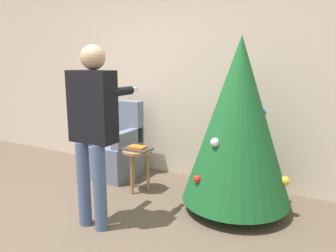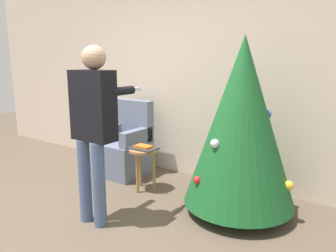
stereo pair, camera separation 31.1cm
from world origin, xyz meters
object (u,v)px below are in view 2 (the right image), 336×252
at_px(armchair, 125,148).
at_px(person_standing, 94,119).
at_px(christmas_tree, 241,122).
at_px(side_stool, 144,157).

distance_m(armchair, person_standing, 1.52).
xyz_separation_m(christmas_tree, armchair, (-1.76, 0.23, -0.59)).
height_order(armchair, person_standing, person_standing).
height_order(christmas_tree, armchair, christmas_tree).
height_order(christmas_tree, person_standing, christmas_tree).
bearing_deg(person_standing, christmas_tree, 41.95).
height_order(person_standing, side_stool, person_standing).
bearing_deg(side_stool, person_standing, -82.10).
bearing_deg(armchair, person_standing, -59.62).
relative_size(christmas_tree, person_standing, 1.06).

